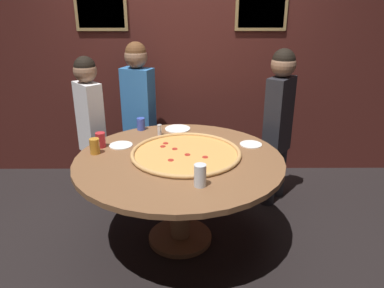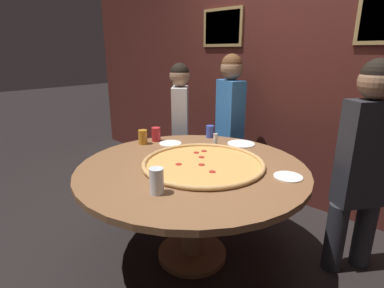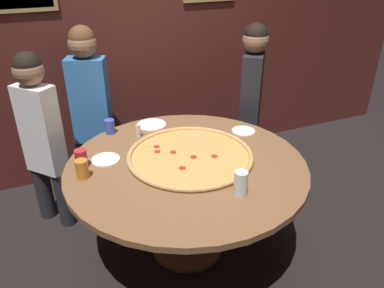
{
  "view_description": "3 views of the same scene",
  "coord_description": "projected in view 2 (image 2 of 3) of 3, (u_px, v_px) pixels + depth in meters",
  "views": [
    {
      "loc": [
        0.08,
        -2.6,
        1.89
      ],
      "look_at": [
        0.1,
        0.1,
        0.81
      ],
      "focal_mm": 35.0,
      "sensor_mm": 36.0,
      "label": 1
    },
    {
      "loc": [
        1.32,
        -1.43,
        1.5
      ],
      "look_at": [
        0.01,
        -0.01,
        0.9
      ],
      "focal_mm": 28.0,
      "sensor_mm": 36.0,
      "label": 2
    },
    {
      "loc": [
        -0.81,
        -1.96,
        2.01
      ],
      "look_at": [
        0.02,
        -0.04,
        0.9
      ],
      "focal_mm": 35.0,
      "sensor_mm": 36.0,
      "label": 3
    }
  ],
  "objects": [
    {
      "name": "white_plate_right_side",
      "position": [
        288.0,
        177.0,
        1.89
      ],
      "size": [
        0.18,
        0.18,
        0.01
      ],
      "primitive_type": "cylinder",
      "color": "white",
      "rests_on": "dining_table"
    },
    {
      "name": "back_wall",
      "position": [
        290.0,
        73.0,
        2.9
      ],
      "size": [
        6.4,
        0.08,
        2.6
      ],
      "color": "#4C1E19",
      "rests_on": "ground_plane"
    },
    {
      "name": "white_plate_beside_cup",
      "position": [
        241.0,
        144.0,
        2.56
      ],
      "size": [
        0.23,
        0.23,
        0.01
      ],
      "primitive_type": "cylinder",
      "color": "white",
      "rests_on": "dining_table"
    },
    {
      "name": "drink_cup_near_right",
      "position": [
        156.0,
        134.0,
        2.64
      ],
      "size": [
        0.08,
        0.08,
        0.12
      ],
      "primitive_type": "cylinder",
      "color": "#B22328",
      "rests_on": "dining_table"
    },
    {
      "name": "drink_cup_near_left",
      "position": [
        157.0,
        181.0,
        1.66
      ],
      "size": [
        0.08,
        0.08,
        0.15
      ],
      "primitive_type": "cylinder",
      "color": "silver",
      "rests_on": "dining_table"
    },
    {
      "name": "drink_cup_beside_pizza",
      "position": [
        210.0,
        131.0,
        2.75
      ],
      "size": [
        0.07,
        0.07,
        0.11
      ],
      "primitive_type": "cylinder",
      "color": "#384CB7",
      "rests_on": "dining_table"
    },
    {
      "name": "diner_side_left",
      "position": [
        180.0,
        122.0,
        3.14
      ],
      "size": [
        0.32,
        0.35,
        1.39
      ],
      "rotation": [
        0.0,
        0.0,
        2.28
      ],
      "color": "#232328",
      "rests_on": "ground_plane"
    },
    {
      "name": "giant_pizza",
      "position": [
        203.0,
        163.0,
        2.09
      ],
      "size": [
        0.86,
        0.86,
        0.03
      ],
      "color": "#E0994C",
      "rests_on": "dining_table"
    },
    {
      "name": "white_plate_far_back",
      "position": [
        170.0,
        143.0,
        2.57
      ],
      "size": [
        0.19,
        0.19,
        0.01
      ],
      "primitive_type": "cylinder",
      "color": "white",
      "rests_on": "dining_table"
    },
    {
      "name": "dining_table",
      "position": [
        192.0,
        182.0,
        2.13
      ],
      "size": [
        1.59,
        1.59,
        0.74
      ],
      "color": "brown",
      "rests_on": "ground_plane"
    },
    {
      "name": "diner_far_left",
      "position": [
        363.0,
        159.0,
        1.95
      ],
      "size": [
        0.33,
        0.37,
        1.47
      ],
      "rotation": [
        0.0,
        0.0,
        -2.21
      ],
      "color": "#232328",
      "rests_on": "ground_plane"
    },
    {
      "name": "ground_plane",
      "position": [
        192.0,
        255.0,
        2.31
      ],
      "size": [
        24.0,
        24.0,
        0.0
      ],
      "primitive_type": "plane",
      "color": "black"
    },
    {
      "name": "drink_cup_far_left",
      "position": [
        143.0,
        137.0,
        2.56
      ],
      "size": [
        0.08,
        0.08,
        0.12
      ],
      "primitive_type": "cylinder",
      "color": "#BC7A23",
      "rests_on": "dining_table"
    },
    {
      "name": "condiment_shaker",
      "position": [
        215.0,
        139.0,
        2.54
      ],
      "size": [
        0.04,
        0.04,
        0.1
      ],
      "color": "silver",
      "rests_on": "dining_table"
    },
    {
      "name": "diner_far_right",
      "position": [
        230.0,
        119.0,
        3.07
      ],
      "size": [
        0.39,
        0.27,
        1.48
      ],
      "rotation": [
        0.0,
        0.0,
        2.75
      ],
      "color": "#232328",
      "rests_on": "ground_plane"
    }
  ]
}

